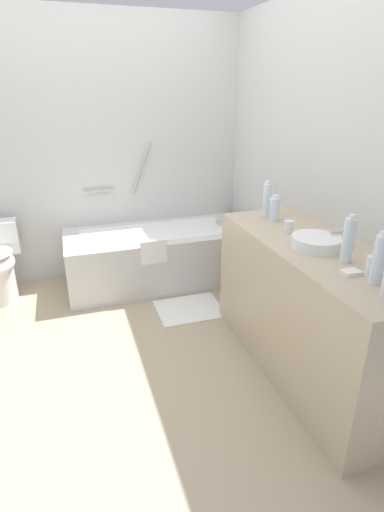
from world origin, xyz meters
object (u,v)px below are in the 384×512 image
(water_bottle_3, at_px, (267,200))
(bath_mat, at_px, (189,309))
(water_bottle_2, at_px, (379,260))
(water_bottle_0, at_px, (274,209))
(drinking_glass_1, at_px, (289,227))
(water_bottle_1, at_px, (348,240))
(bathtub, at_px, (157,255))
(sink_faucet, at_px, (342,238))
(sink_basin, at_px, (316,242))
(soap_dish, at_px, (351,272))
(drinking_glass_0, at_px, (372,267))

(water_bottle_3, distance_m, bath_mat, 1.12)
(water_bottle_2, bearing_deg, bath_mat, 107.70)
(water_bottle_2, height_order, bath_mat, water_bottle_2)
(water_bottle_0, height_order, drinking_glass_1, water_bottle_0)
(water_bottle_1, height_order, water_bottle_2, water_bottle_1)
(drinking_glass_1, bearing_deg, bathtub, 113.78)
(sink_faucet, xyz_separation_m, water_bottle_1, (-0.15, -0.23, 0.08))
(water_bottle_0, relative_size, drinking_glass_1, 2.33)
(sink_basin, height_order, water_bottle_2, water_bottle_2)
(water_bottle_1, distance_m, water_bottle_2, 0.26)
(water_bottle_2, bearing_deg, water_bottle_1, 82.43)
(bathtub, xyz_separation_m, bath_mat, (0.13, -0.61, -0.26))
(water_bottle_3, bearing_deg, bathtub, 123.10)
(sink_basin, bearing_deg, bathtub, 110.75)
(water_bottle_0, bearing_deg, bath_mat, 137.87)
(sink_faucet, xyz_separation_m, drinking_glass_1, (-0.19, 0.27, 0.00))
(water_bottle_0, distance_m, water_bottle_1, 0.74)
(water_bottle_3, bearing_deg, water_bottle_1, -89.12)
(drinking_glass_1, xyz_separation_m, soap_dish, (-0.03, -0.63, -0.03))
(sink_basin, distance_m, soap_dish, 0.37)
(sink_faucet, bearing_deg, water_bottle_2, -110.64)
(water_bottle_0, distance_m, soap_dish, 0.89)
(sink_faucet, xyz_separation_m, water_bottle_2, (-0.18, -0.48, 0.08))
(water_bottle_3, bearing_deg, drinking_glass_0, -89.01)
(water_bottle_3, xyz_separation_m, bath_mat, (-0.48, 0.31, -0.96))
(water_bottle_1, bearing_deg, water_bottle_2, -97.57)
(drinking_glass_1, bearing_deg, sink_faucet, -54.13)
(water_bottle_2, height_order, water_bottle_3, water_bottle_2)
(soap_dish, bearing_deg, bath_mat, 107.61)
(soap_dish, bearing_deg, water_bottle_0, 86.29)
(sink_basin, bearing_deg, water_bottle_0, 89.06)
(bathtub, distance_m, drinking_glass_1, 1.54)
(sink_basin, distance_m, water_bottle_2, 0.49)
(sink_faucet, bearing_deg, water_bottle_0, 107.62)
(sink_faucet, xyz_separation_m, water_bottle_0, (-0.16, 0.52, 0.05))
(bathtub, distance_m, bath_mat, 0.68)
(bathtub, distance_m, drinking_glass_0, 2.16)
(sink_basin, distance_m, water_bottle_1, 0.24)
(sink_basin, height_order, water_bottle_0, water_bottle_0)
(bathtub, xyz_separation_m, water_bottle_1, (0.61, -1.78, 0.71))
(sink_faucet, bearing_deg, drinking_glass_1, 125.87)
(bathtub, xyz_separation_m, drinking_glass_1, (0.57, -1.29, 0.62))
(water_bottle_0, height_order, water_bottle_3, water_bottle_3)
(drinking_glass_1, bearing_deg, soap_dish, -92.40)
(drinking_glass_1, height_order, soap_dish, drinking_glass_1)
(water_bottle_0, relative_size, water_bottle_1, 0.71)
(sink_faucet, relative_size, water_bottle_0, 0.83)
(drinking_glass_0, bearing_deg, water_bottle_1, 91.50)
(bathtub, bearing_deg, bath_mat, -78.39)
(water_bottle_1, bearing_deg, bathtub, 109.03)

